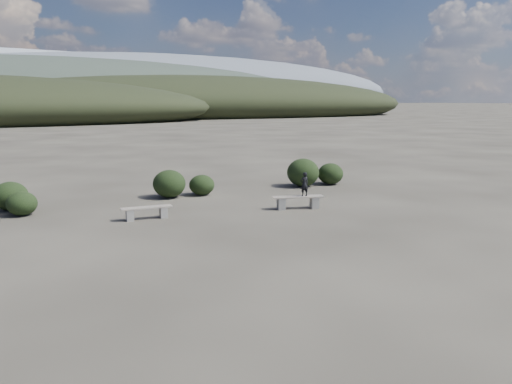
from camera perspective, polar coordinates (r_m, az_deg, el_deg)
name	(u,v)px	position (r m, az deg, el deg)	size (l,w,h in m)	color
ground	(288,257)	(13.32, 3.72, -7.37)	(1200.00, 1200.00, 0.00)	#302C25
bench_left	(147,212)	(17.71, -12.38, -2.22)	(1.76, 0.43, 0.44)	gray
bench_right	(298,201)	(19.01, 4.81, -1.05)	(1.99, 0.88, 0.49)	gray
seated_person	(304,184)	(18.96, 5.55, 0.90)	(0.33, 0.22, 0.92)	black
shrub_a	(22,204)	(19.70, -25.20, -1.21)	(1.06, 1.06, 0.87)	black
shrub_b	(169,184)	(21.41, -9.88, 0.93)	(1.38, 1.38, 1.18)	black
shrub_c	(202,185)	(21.80, -6.21, 0.80)	(1.11, 1.11, 0.88)	black
shrub_d	(303,173)	(23.93, 5.40, 2.23)	(1.53, 1.53, 1.34)	black
shrub_e	(330,174)	(24.75, 8.51, 2.07)	(1.24, 1.24, 1.04)	black
shrub_f	(10,196)	(20.80, -26.27, -0.42)	(1.28, 1.28, 1.08)	black
mountain_ridges	(18,89)	(350.25, -25.57, 10.55)	(500.00, 400.00, 56.00)	black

